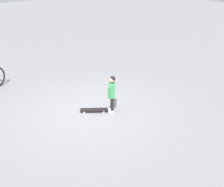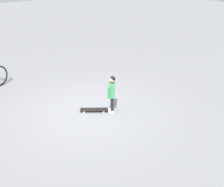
% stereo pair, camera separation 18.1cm
% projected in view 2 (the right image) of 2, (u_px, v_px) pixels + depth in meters
% --- Properties ---
extents(ground_plane, '(50.00, 50.00, 0.00)m').
position_uv_depth(ground_plane, '(89.00, 112.00, 7.68)').
color(ground_plane, gray).
extents(child_person, '(0.28, 0.37, 1.06)m').
position_uv_depth(child_person, '(112.00, 90.00, 7.44)').
color(child_person, black).
rests_on(child_person, ground).
extents(skateboard, '(0.63, 0.73, 0.07)m').
position_uv_depth(skateboard, '(94.00, 110.00, 7.67)').
color(skateboard, black).
rests_on(skateboard, ground).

